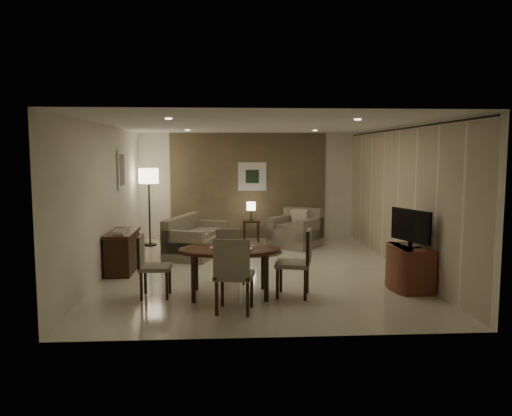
{
  "coord_description": "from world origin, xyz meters",
  "views": [
    {
      "loc": [
        -0.57,
        -9.23,
        2.19
      ],
      "look_at": [
        0.0,
        0.2,
        1.15
      ],
      "focal_mm": 35.0,
      "sensor_mm": 36.0,
      "label": 1
    }
  ],
  "objects": [
    {
      "name": "dining_table",
      "position": [
        -0.52,
        -1.7,
        0.37
      ],
      "size": [
        1.57,
        0.98,
        0.73
      ],
      "primitive_type": null,
      "color": "#4B2518",
      "rests_on": "floor"
    },
    {
      "name": "sofa",
      "position": [
        -1.2,
        1.43,
        0.42
      ],
      "size": [
        1.96,
        1.38,
        0.84
      ],
      "primitive_type": null,
      "rotation": [
        0.0,
        0.0,
        1.27
      ],
      "color": "gray",
      "rests_on": "floor"
    },
    {
      "name": "room_shell",
      "position": [
        0.0,
        0.4,
        1.35
      ],
      "size": [
        5.5,
        7.0,
        2.7
      ],
      "color": "beige",
      "rests_on": "ground"
    },
    {
      "name": "tv_cabinet",
      "position": [
        2.4,
        -1.5,
        0.35
      ],
      "size": [
        0.48,
        0.9,
        0.7
      ],
      "primitive_type": null,
      "color": "brown",
      "rests_on": "floor"
    },
    {
      "name": "fruit_apple",
      "position": [
        -0.7,
        -1.65,
        0.79
      ],
      "size": [
        0.09,
        0.09,
        0.09
      ],
      "primitive_type": "sphere",
      "color": "#A91329",
      "rests_on": "plate_a"
    },
    {
      "name": "art_left_canvas",
      "position": [
        -2.71,
        1.2,
        1.85
      ],
      "size": [
        0.01,
        0.46,
        0.64
      ],
      "primitive_type": "cube",
      "color": "gray",
      "rests_on": "wall_left"
    },
    {
      "name": "curtain_rod",
      "position": [
        2.68,
        0.0,
        2.64
      ],
      "size": [
        0.03,
        6.8,
        0.03
      ],
      "primitive_type": "cylinder",
      "rotation": [
        1.57,
        0.0,
        0.0
      ],
      "color": "black",
      "rests_on": "wall_right"
    },
    {
      "name": "curtain_wall",
      "position": [
        2.68,
        0.0,
        1.32
      ],
      "size": [
        0.08,
        6.7,
        2.58
      ],
      "primitive_type": null,
      "color": "beige",
      "rests_on": "wall_right"
    },
    {
      "name": "round_rug",
      "position": [
        0.05,
        1.68,
        0.01
      ],
      "size": [
        1.27,
        1.27,
        0.01
      ],
      "primitive_type": "cylinder",
      "color": "#3C3621",
      "rests_on": "floor"
    },
    {
      "name": "armchair",
      "position": [
        1.04,
        2.23,
        0.45
      ],
      "size": [
        1.38,
        1.37,
        0.89
      ],
      "primitive_type": null,
      "rotation": [
        0.0,
        0.0,
        -0.69
      ],
      "color": "gray",
      "rests_on": "floor"
    },
    {
      "name": "art_back_canvas",
      "position": [
        0.1,
        3.44,
        1.6
      ],
      "size": [
        0.34,
        0.01,
        0.34
      ],
      "primitive_type": "cube",
      "color": "#1B301B",
      "rests_on": "wall_back"
    },
    {
      "name": "taupe_accent",
      "position": [
        0.0,
        3.48,
        1.35
      ],
      "size": [
        3.96,
        0.03,
        2.7
      ],
      "primitive_type": "cube",
      "color": "brown",
      "rests_on": "wall_back"
    },
    {
      "name": "napkin",
      "position": [
        -0.3,
        -1.75,
        0.76
      ],
      "size": [
        0.12,
        0.08,
        0.03
      ],
      "primitive_type": "cube",
      "color": "white",
      "rests_on": "plate_b"
    },
    {
      "name": "floor_lamp",
      "position": [
        -2.39,
        2.63,
        0.92
      ],
      "size": [
        0.46,
        0.46,
        1.84
      ],
      "primitive_type": null,
      "color": "#FFE5B7",
      "rests_on": "floor"
    },
    {
      "name": "downlight_nl",
      "position": [
        -1.4,
        -1.8,
        2.69
      ],
      "size": [
        0.1,
        0.1,
        0.01
      ],
      "primitive_type": "cylinder",
      "color": "white",
      "rests_on": "ceiling"
    },
    {
      "name": "downlight_fr",
      "position": [
        1.4,
        1.8,
        2.69
      ],
      "size": [
        0.1,
        0.1,
        0.01
      ],
      "primitive_type": "cylinder",
      "color": "white",
      "rests_on": "ceiling"
    },
    {
      "name": "console_desk",
      "position": [
        -2.49,
        0.0,
        0.38
      ],
      "size": [
        0.48,
        1.2,
        0.75
      ],
      "primitive_type": null,
      "color": "#4B2518",
      "rests_on": "floor"
    },
    {
      "name": "telephone",
      "position": [
        -2.49,
        -0.3,
        0.8
      ],
      "size": [
        0.2,
        0.14,
        0.09
      ],
      "primitive_type": null,
      "color": "white",
      "rests_on": "console_desk"
    },
    {
      "name": "chair_far",
      "position": [
        -0.5,
        -0.95,
        0.45
      ],
      "size": [
        0.51,
        0.51,
        0.9
      ],
      "primitive_type": null,
      "rotation": [
        0.0,
        0.0,
        0.2
      ],
      "color": "gray",
      "rests_on": "floor"
    },
    {
      "name": "art_back_frame",
      "position": [
        0.1,
        3.46,
        1.6
      ],
      "size": [
        0.72,
        0.03,
        0.72
      ],
      "primitive_type": "cube",
      "color": "silver",
      "rests_on": "wall_back"
    },
    {
      "name": "plate_a",
      "position": [
        -0.7,
        -1.65,
        0.74
      ],
      "size": [
        0.26,
        0.26,
        0.02
      ],
      "primitive_type": "cylinder",
      "color": "white",
      "rests_on": "dining_table"
    },
    {
      "name": "flat_tv",
      "position": [
        2.38,
        -1.5,
        1.02
      ],
      "size": [
        0.36,
        0.85,
        0.6
      ],
      "primitive_type": null,
      "rotation": [
        0.0,
        0.0,
        0.35
      ],
      "color": "black",
      "rests_on": "tv_cabinet"
    },
    {
      "name": "chair_right",
      "position": [
        0.44,
        -1.78,
        0.52
      ],
      "size": [
        0.61,
        0.61,
        1.04
      ],
      "primitive_type": null,
      "rotation": [
        0.0,
        0.0,
        -1.8
      ],
      "color": "gray",
      "rests_on": "floor"
    },
    {
      "name": "table_lamp",
      "position": [
        0.05,
        2.98,
        0.79
      ],
      "size": [
        0.22,
        0.22,
        0.5
      ],
      "primitive_type": null,
      "color": "#FFEAC1",
      "rests_on": "side_table"
    },
    {
      "name": "downlight_nr",
      "position": [
        1.4,
        -1.8,
        2.69
      ],
      "size": [
        0.1,
        0.1,
        0.01
      ],
      "primitive_type": "cylinder",
      "color": "white",
      "rests_on": "ceiling"
    },
    {
      "name": "downlight_fl",
      "position": [
        -1.4,
        1.8,
        2.69
      ],
      "size": [
        0.1,
        0.1,
        0.01
      ],
      "primitive_type": "cylinder",
      "color": "white",
      "rests_on": "ceiling"
    },
    {
      "name": "chair_left",
      "position": [
        -1.65,
        -1.7,
        0.47
      ],
      "size": [
        0.46,
        0.46,
        0.94
      ],
      "primitive_type": null,
      "rotation": [
        0.0,
        0.0,
        1.57
      ],
      "color": "gray",
      "rests_on": "floor"
    },
    {
      "name": "side_table",
      "position": [
        0.05,
        2.98,
        0.27
      ],
      "size": [
        0.42,
        0.42,
        0.54
      ],
      "primitive_type": null,
      "color": "black",
      "rests_on": "floor"
    },
    {
      "name": "plate_b",
      "position": [
        -0.3,
        -1.75,
        0.74
      ],
      "size": [
        0.26,
        0.26,
        0.02
      ],
      "primitive_type": "cylinder",
      "color": "white",
      "rests_on": "dining_table"
    },
    {
      "name": "chair_near",
      "position": [
        -0.46,
        -2.48,
        0.53
      ],
      "size": [
        0.59,
        0.59,
        1.06
      ],
      "primitive_type": null,
      "rotation": [
        0.0,
        0.0,
        2.96
      ],
      "color": "gray",
      "rests_on": "floor"
    },
    {
      "name": "art_left_frame",
      "position": [
        -2.72,
        1.2,
        1.85
      ],
      "size": [
        0.03,
        0.6,
        0.8
      ],
      "primitive_type": "cube",
      "color": "silver",
      "rests_on": "wall_left"
    }
  ]
}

